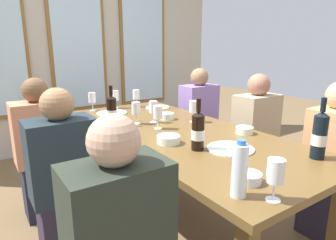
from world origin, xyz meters
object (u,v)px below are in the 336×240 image
wine_glass_0 (92,99)px  white_plate_1 (158,107)px  wine_bottle_1 (320,135)px  dining_table (178,140)px  wine_glass_7 (158,113)px  seated_person_1 (255,140)px  seated_person_3 (331,165)px  wine_bottle_0 (198,131)px  wine_glass_2 (153,108)px  tasting_bowl_3 (244,130)px  tasting_bowl_2 (168,139)px  seated_person_0 (64,184)px  wine_bottle_2 (112,111)px  wine_glass_6 (276,172)px  white_plate_0 (230,149)px  water_bottle (240,170)px  white_plate_2 (112,113)px  wine_glass_3 (193,107)px  seated_person_5 (198,122)px  seated_person_4 (42,153)px  wine_glass_5 (136,95)px  tasting_bowl_0 (167,116)px  tasting_bowl_1 (248,178)px  wine_glass_4 (136,109)px  wine_glass_1 (115,96)px

wine_glass_0 → white_plate_1: bearing=-21.2°
wine_bottle_1 → wine_glass_0: wine_bottle_1 is taller
dining_table → wine_glass_7: bearing=129.7°
seated_person_1 → seated_person_3: bearing=-90.0°
wine_bottle_0 → seated_person_1: (0.96, 0.36, -0.33)m
wine_bottle_1 → wine_glass_2: 1.20m
dining_table → tasting_bowl_3: bearing=-43.6°
tasting_bowl_2 → seated_person_0: size_ratio=0.13×
wine_glass_2 → seated_person_0: 0.89m
wine_bottle_2 → wine_glass_6: wine_bottle_2 is taller
white_plate_0 → wine_bottle_0: bearing=146.7°
water_bottle → seated_person_1: 1.50m
wine_bottle_2 → white_plate_2: bearing=67.2°
wine_glass_3 → seated_person_1: size_ratio=0.16×
wine_glass_7 → seated_person_5: size_ratio=0.16×
tasting_bowl_2 → seated_person_4: (-0.60, 0.89, -0.24)m
wine_bottle_1 → wine_glass_7: size_ratio=1.93×
wine_glass_3 → tasting_bowl_3: bearing=-78.3°
wine_bottle_0 → wine_glass_0: size_ratio=1.75×
white_plate_2 → wine_glass_5: 0.37m
wine_glass_5 → seated_person_0: seated_person_0 is taller
tasting_bowl_2 → seated_person_1: size_ratio=0.13×
seated_person_4 → seated_person_3: bearing=-40.4°
tasting_bowl_3 → white_plate_2: bearing=114.9°
wine_glass_5 → wine_glass_0: bearing=171.1°
white_plate_0 → wine_glass_6: bearing=-119.4°
dining_table → seated_person_0: seated_person_0 is taller
tasting_bowl_0 → seated_person_1: bearing=-26.8°
seated_person_1 → seated_person_4: same height
white_plate_0 → wine_glass_5: (0.13, 1.42, 0.11)m
wine_bottle_0 → wine_glass_0: bearing=95.7°
white_plate_1 → tasting_bowl_1: (-0.53, -1.61, 0.02)m
dining_table → wine_bottle_0: wine_bottle_0 is taller
wine_bottle_0 → seated_person_1: seated_person_1 is taller
wine_glass_3 → wine_glass_5: bearing=96.9°
white_plate_1 → seated_person_1: bearing=-57.0°
tasting_bowl_0 → seated_person_4: size_ratio=0.10×
dining_table → wine_glass_4: (-0.17, 0.33, 0.19)m
white_plate_2 → seated_person_5: seated_person_5 is taller
wine_bottle_0 → wine_glass_6: wine_bottle_0 is taller
wine_glass_2 → seated_person_0: (-0.79, -0.26, -0.33)m
tasting_bowl_3 → wine_glass_3: size_ratio=0.68×
white_plate_0 → wine_glass_1: (-0.07, 1.48, 0.11)m
tasting_bowl_0 → wine_glass_2: (-0.15, -0.03, 0.09)m
water_bottle → seated_person_0: 1.10m
wine_bottle_2 → seated_person_4: bearing=147.7°
tasting_bowl_2 → seated_person_5: bearing=42.5°
wine_bottle_1 → wine_glass_2: (-0.34, 1.16, -0.01)m
wine_bottle_0 → wine_bottle_1: bearing=-46.0°
wine_glass_4 → water_bottle: bearing=-98.8°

